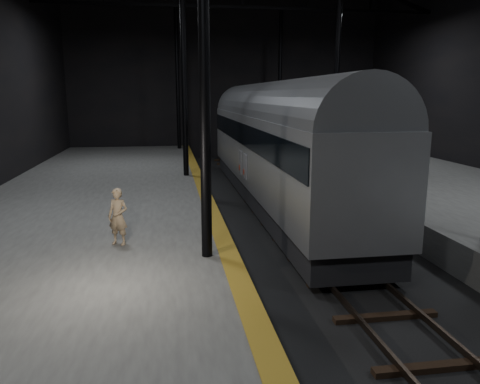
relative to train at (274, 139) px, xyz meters
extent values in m
plane|color=black|center=(0.00, -5.17, -2.99)|extent=(44.00, 44.00, 0.00)
cube|color=#4B4B49|center=(-7.50, -5.17, -2.49)|extent=(9.00, 43.80, 1.00)
cube|color=olive|center=(-3.25, -5.17, -1.98)|extent=(0.50, 43.80, 0.01)
cube|color=#3F3328|center=(-0.72, -5.17, -2.82)|extent=(0.08, 43.00, 0.14)
cube|color=#3F3328|center=(0.72, -5.17, -2.82)|extent=(0.08, 43.00, 0.14)
cube|color=black|center=(0.00, -5.17, -2.93)|extent=(2.40, 42.00, 0.12)
cylinder|color=black|center=(-3.80, -9.17, 3.01)|extent=(0.26, 0.26, 10.00)
cylinder|color=black|center=(-3.80, 2.83, 3.01)|extent=(0.26, 0.26, 10.00)
cylinder|color=black|center=(3.80, 2.83, 3.01)|extent=(0.26, 0.26, 10.00)
cylinder|color=black|center=(-3.80, 14.83, 3.01)|extent=(0.26, 0.26, 10.00)
cylinder|color=black|center=(3.80, 14.83, 3.01)|extent=(0.26, 0.26, 10.00)
cube|color=black|center=(0.00, 8.83, 7.01)|extent=(23.60, 0.15, 0.18)
cube|color=#A1A3A9|center=(0.00, 0.00, -0.43)|extent=(2.91, 20.04, 3.01)
cube|color=black|center=(0.00, 0.00, -2.32)|extent=(2.66, 19.64, 0.85)
cube|color=black|center=(0.00, 0.00, 0.27)|extent=(2.97, 19.74, 0.90)
cylinder|color=slate|center=(0.00, 0.00, 1.07)|extent=(2.85, 19.84, 2.85)
cube|color=black|center=(0.00, -7.01, -2.69)|extent=(1.80, 2.20, 0.35)
cube|color=black|center=(0.00, 7.01, -2.69)|extent=(1.80, 2.20, 0.35)
cube|color=silver|center=(-1.48, -1.00, -1.03)|extent=(0.04, 0.75, 1.05)
cube|color=silver|center=(-1.48, 0.20, -1.03)|extent=(0.04, 0.75, 1.05)
cylinder|color=#A42714|center=(-1.50, -0.82, -1.28)|extent=(0.03, 0.26, 0.26)
cylinder|color=#A42714|center=(-1.50, 0.38, -1.28)|extent=(0.03, 0.26, 0.26)
imported|color=tan|center=(-6.04, -7.90, -1.23)|extent=(0.65, 0.56, 1.52)
camera|label=1|loc=(-4.70, -20.19, 1.92)|focal=35.00mm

